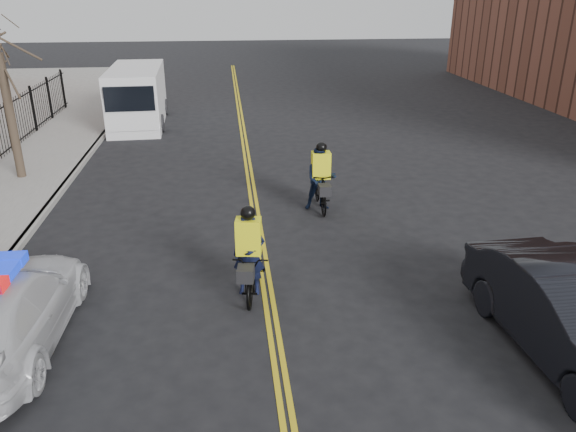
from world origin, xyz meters
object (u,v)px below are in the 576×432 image
(cargo_van, at_px, (137,98))
(cyclist_near, at_px, (249,263))
(police_cruiser, at_px, (6,311))
(cyclist_far, at_px, (321,183))
(dark_sedan, at_px, (574,317))

(cargo_van, height_order, cyclist_near, cargo_van)
(cargo_van, distance_m, cyclist_near, 16.66)
(police_cruiser, xyz_separation_m, cyclist_far, (6.68, 6.00, 0.08))
(cargo_van, bearing_deg, police_cruiser, -92.45)
(cyclist_near, distance_m, cyclist_far, 5.13)
(police_cruiser, xyz_separation_m, cargo_van, (0.01, 17.46, 0.55))
(dark_sedan, height_order, cyclist_near, cyclist_near)
(cargo_van, distance_m, cyclist_far, 13.27)
(cyclist_near, bearing_deg, cyclist_far, 71.95)
(dark_sedan, relative_size, cyclist_far, 2.48)
(police_cruiser, xyz_separation_m, dark_sedan, (9.84, -1.46, 0.11))
(police_cruiser, relative_size, cyclist_near, 2.34)
(police_cruiser, xyz_separation_m, cyclist_near, (4.40, 1.40, -0.03))
(dark_sedan, relative_size, cyclist_near, 2.37)
(police_cruiser, height_order, dark_sedan, dark_sedan)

